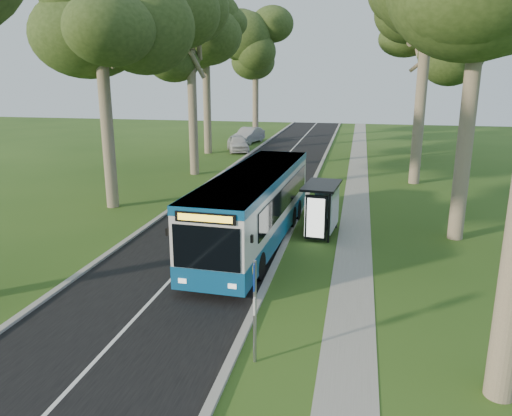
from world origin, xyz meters
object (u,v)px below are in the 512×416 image
at_px(car_white, 238,143).
at_px(car_silver, 248,135).
at_px(bus_stop_sign, 255,301).
at_px(litter_bin, 310,207).
at_px(bus_shelter, 324,201).
at_px(bus, 254,208).

bearing_deg(car_white, car_silver, 72.92).
relative_size(bus_stop_sign, car_silver, 0.56).
bearing_deg(litter_bin, bus_shelter, -74.43).
bearing_deg(bus, bus_stop_sign, -75.23).
distance_m(bus_stop_sign, litter_bin, 14.20).
height_order(bus_shelter, litter_bin, bus_shelter).
height_order(bus, bus_shelter, bus).
bearing_deg(bus, litter_bin, 71.74).
bearing_deg(bus_stop_sign, bus_shelter, 80.13).
xyz_separation_m(bus_stop_sign, car_silver, (-9.36, 41.28, -0.91)).
bearing_deg(litter_bin, car_white, 113.24).
relative_size(car_white, car_silver, 0.91).
bearing_deg(car_white, bus_stop_sign, -95.18).
bearing_deg(car_silver, bus_shelter, -59.53).
xyz_separation_m(litter_bin, car_white, (-9.11, 21.23, 0.28)).
relative_size(bus, litter_bin, 12.41).
height_order(litter_bin, car_silver, car_silver).
relative_size(bus_shelter, car_white, 0.64).
xyz_separation_m(bus, bus_stop_sign, (1.93, -9.10, 0.07)).
distance_m(bus, car_silver, 33.05).
relative_size(bus, bus_shelter, 4.22).
bearing_deg(bus, car_silver, 105.79).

